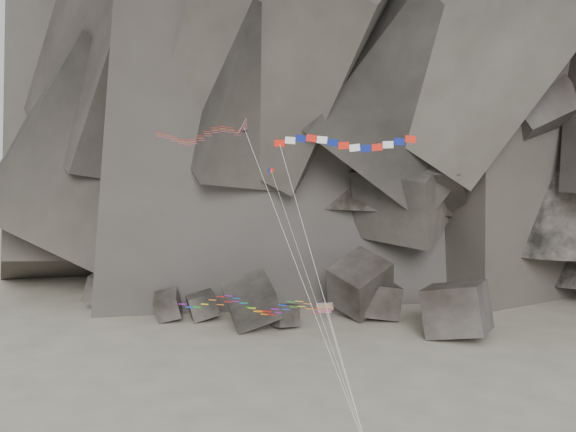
% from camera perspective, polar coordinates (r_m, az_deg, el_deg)
% --- Properties ---
extents(ground, '(260.00, 260.00, 0.00)m').
position_cam_1_polar(ground, '(60.51, 1.16, -16.46)').
color(ground, '#AAA089').
rests_on(ground, ground).
extents(headland, '(110.00, 70.00, 84.00)m').
position_cam_1_polar(headland, '(126.92, 6.38, 14.54)').
color(headland, '#4E4840').
rests_on(headland, ground).
extents(boulder_field, '(53.97, 17.15, 9.32)m').
position_cam_1_polar(boulder_field, '(91.32, 3.13, -7.14)').
color(boulder_field, '#47423F').
rests_on(boulder_field, ground).
extents(delta_kite, '(20.02, 13.38, 23.72)m').
position_cam_1_polar(delta_kite, '(62.47, -7.35, 6.37)').
color(delta_kite, red).
rests_on(delta_kite, ground).
extents(banner_kite, '(11.06, 10.17, 22.19)m').
position_cam_1_polar(banner_kite, '(56.78, 4.45, 5.71)').
color(banner_kite, red).
rests_on(banner_kite, ground).
extents(parafoil_kite, '(17.08, 8.86, 9.20)m').
position_cam_1_polar(parafoil_kite, '(58.74, -3.38, -6.95)').
color(parafoil_kite, yellow).
rests_on(parafoil_kite, ground).
extents(pennant_kite, '(9.38, 10.93, 19.42)m').
position_cam_1_polar(pennant_kite, '(56.31, 0.58, -2.07)').
color(pennant_kite, red).
rests_on(pennant_kite, ground).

